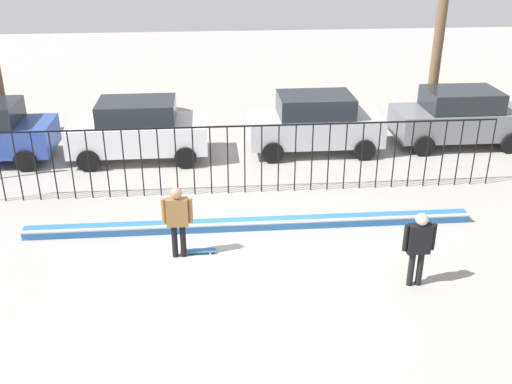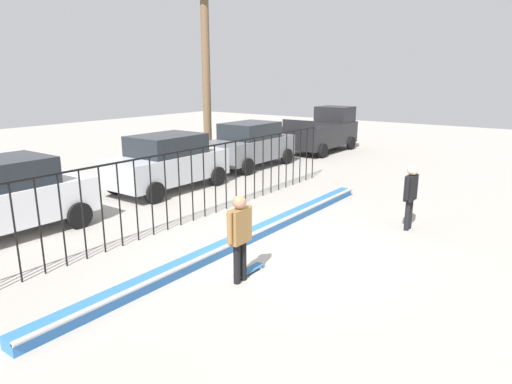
# 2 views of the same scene
# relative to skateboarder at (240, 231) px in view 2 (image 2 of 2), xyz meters

# --- Properties ---
(ground_plane) EXTENTS (60.00, 60.00, 0.00)m
(ground_plane) POSITION_rel_skateboarder_xyz_m (1.72, 0.14, -1.02)
(ground_plane) COLOR #9E9991
(bowl_coping_ledge) EXTENTS (11.00, 0.40, 0.27)m
(bowl_coping_ledge) POSITION_rel_skateboarder_xyz_m (1.72, 1.19, -0.90)
(bowl_coping_ledge) COLOR #2D6BB7
(bowl_coping_ledge) RESTS_ON ground
(perimeter_fence) EXTENTS (14.04, 0.04, 1.97)m
(perimeter_fence) POSITION_rel_skateboarder_xyz_m (1.72, 3.34, 0.18)
(perimeter_fence) COLOR black
(perimeter_fence) RESTS_ON ground
(skateboarder) EXTENTS (0.69, 0.26, 1.70)m
(skateboarder) POSITION_rel_skateboarder_xyz_m (0.00, 0.00, 0.00)
(skateboarder) COLOR black
(skateboarder) RESTS_ON ground
(skateboard) EXTENTS (0.80, 0.20, 0.07)m
(skateboard) POSITION_rel_skateboarder_xyz_m (0.42, 0.09, -0.96)
(skateboard) COLOR #26598C
(skateboard) RESTS_ON ground
(camera_operator) EXTENTS (0.67, 0.25, 1.67)m
(camera_operator) POSITION_rel_skateboarder_xyz_m (4.92, -1.59, -0.02)
(camera_operator) COLOR black
(camera_operator) RESTS_ON ground
(parked_car_silver) EXTENTS (4.30, 2.12, 1.90)m
(parked_car_silver) POSITION_rel_skateboarder_xyz_m (4.21, 6.45, -0.05)
(parked_car_silver) COLOR #B7BABF
(parked_car_silver) RESTS_ON ground
(parked_car_gray) EXTENTS (4.30, 2.12, 1.90)m
(parked_car_gray) POSITION_rel_skateboarder_xyz_m (9.14, 6.64, -0.05)
(parked_car_gray) COLOR slate
(parked_car_gray) RESTS_ON ground
(pickup_truck) EXTENTS (4.70, 2.12, 2.24)m
(pickup_truck) POSITION_rel_skateboarder_xyz_m (14.74, 6.07, 0.02)
(pickup_truck) COLOR black
(pickup_truck) RESTS_ON ground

